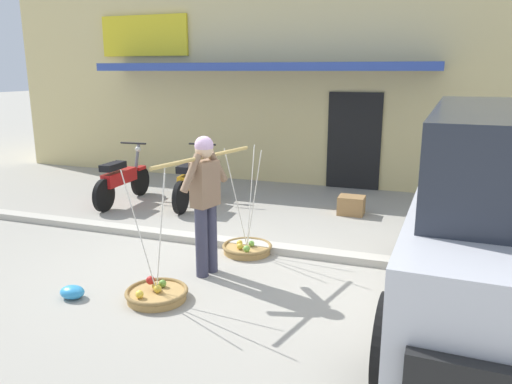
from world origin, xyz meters
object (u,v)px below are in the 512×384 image
(fruit_basket_right_side, at_px, (247,248))
(motorcycle_second_in_row, at_px, (194,181))
(fruit_basket_left_side, at_px, (157,293))
(plastic_litter_bag, at_px, (72,292))
(fruit_vendor, at_px, (205,196))
(wooden_crate, at_px, (351,205))
(motorcycle_nearest_shop, at_px, (122,180))

(fruit_basket_right_side, bearing_deg, motorcycle_second_in_row, 132.36)
(fruit_basket_left_side, xyz_separation_m, plastic_litter_bag, (-0.89, -0.28, -0.00))
(fruit_vendor, relative_size, wooden_crate, 3.85)
(motorcycle_second_in_row, relative_size, plastic_litter_bag, 6.50)
(fruit_basket_left_side, distance_m, plastic_litter_bag, 0.93)
(motorcycle_nearest_shop, xyz_separation_m, motorcycle_second_in_row, (1.32, 0.33, 0.00))
(fruit_basket_right_side, xyz_separation_m, plastic_litter_bag, (-1.30, -1.95, -0.00))
(motorcycle_second_in_row, relative_size, wooden_crate, 4.14)
(fruit_basket_right_side, xyz_separation_m, motorcycle_nearest_shop, (-3.12, 1.64, 0.38))
(fruit_basket_right_side, distance_m, plastic_litter_bag, 2.34)
(fruit_vendor, height_order, fruit_basket_left_side, fruit_vendor)
(motorcycle_nearest_shop, bearing_deg, plastic_litter_bag, -63.13)
(fruit_basket_left_side, bearing_deg, motorcycle_second_in_row, 110.81)
(fruit_vendor, relative_size, fruit_basket_right_side, 1.17)
(fruit_vendor, distance_m, fruit_basket_right_side, 1.25)
(fruit_basket_right_side, distance_m, motorcycle_nearest_shop, 3.55)
(motorcycle_nearest_shop, xyz_separation_m, wooden_crate, (4.15, 0.72, -0.29))
(fruit_basket_right_side, xyz_separation_m, wooden_crate, (1.03, 2.36, 0.09))
(fruit_basket_left_side, height_order, motorcycle_second_in_row, fruit_basket_left_side)
(plastic_litter_bag, bearing_deg, fruit_basket_left_side, 17.80)
(fruit_vendor, xyz_separation_m, plastic_litter_bag, (-1.10, -1.12, -0.91))
(fruit_vendor, distance_m, motorcycle_nearest_shop, 3.86)
(motorcycle_second_in_row, height_order, plastic_litter_bag, motorcycle_second_in_row)
(plastic_litter_bag, distance_m, wooden_crate, 4.90)
(plastic_litter_bag, bearing_deg, motorcycle_nearest_shop, 116.87)
(fruit_basket_left_side, xyz_separation_m, motorcycle_nearest_shop, (-2.71, 3.31, 0.38))
(fruit_vendor, xyz_separation_m, motorcycle_second_in_row, (-1.59, 2.81, -0.52))
(fruit_basket_left_side, distance_m, motorcycle_nearest_shop, 4.29)
(wooden_crate, bearing_deg, fruit_basket_right_side, -113.55)
(fruit_basket_right_side, bearing_deg, wooden_crate, 66.45)
(fruit_basket_left_side, relative_size, motorcycle_nearest_shop, 0.80)
(fruit_basket_left_side, height_order, wooden_crate, fruit_basket_left_side)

